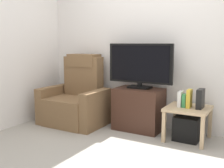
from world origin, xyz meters
name	(u,v)px	position (x,y,z in m)	size (l,w,h in m)	color
ground_plane	(120,151)	(0.00, 0.00, 0.00)	(6.40, 6.40, 0.00)	#9E998E
wall_back	(157,40)	(0.00, 1.13, 1.30)	(6.40, 0.06, 2.60)	silver
wall_side	(6,40)	(-1.88, 0.00, 1.30)	(0.06, 4.48, 2.60)	silver
tv_stand	(139,109)	(-0.14, 0.85, 0.31)	(0.68, 0.45, 0.61)	#3D2319
television	(140,65)	(-0.14, 0.86, 0.95)	(0.97, 0.20, 0.64)	black
recliner_armchair	(76,100)	(-1.14, 0.66, 0.37)	(0.98, 0.78, 1.08)	brown
side_table	(188,112)	(0.59, 0.77, 0.37)	(0.54, 0.54, 0.44)	tan
subwoofer_box	(187,128)	(0.59, 0.77, 0.16)	(0.31, 0.31, 0.31)	black
book_leftmost	(180,99)	(0.49, 0.75, 0.54)	(0.05, 0.14, 0.20)	white
book_middle	(185,101)	(0.55, 0.75, 0.52)	(0.05, 0.12, 0.17)	#388C4C
book_rightmost	(189,99)	(0.60, 0.75, 0.55)	(0.05, 0.14, 0.23)	gold
game_console	(200,99)	(0.74, 0.78, 0.56)	(0.07, 0.20, 0.25)	black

